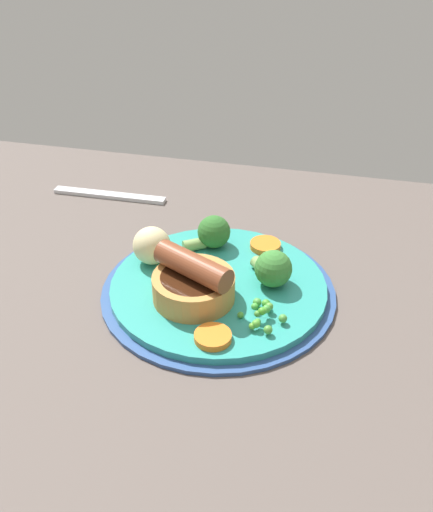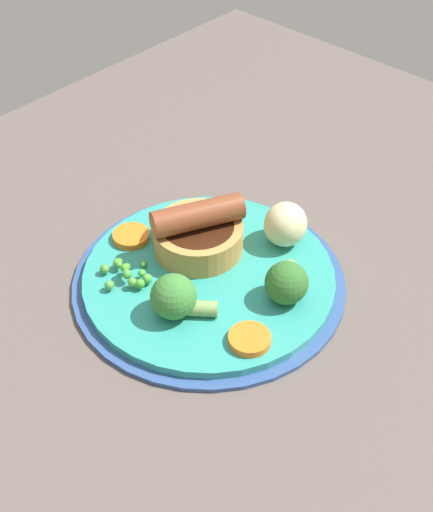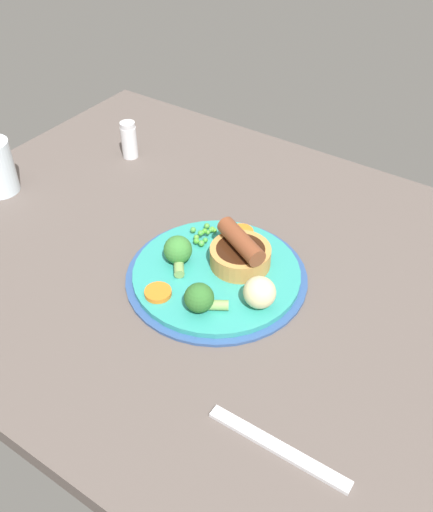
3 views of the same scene
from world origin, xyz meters
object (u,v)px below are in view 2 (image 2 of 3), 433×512
object	(u,v)px
broccoli_floret_near	(287,282)
carrot_slice_4	(250,339)
carrot_slice_5	(129,237)
sausage_pudding	(196,231)
pea_pile	(129,274)
dinner_plate	(209,279)
broccoli_floret_far	(176,297)
potato_chunk_2	(285,224)

from	to	relation	value
broccoli_floret_near	carrot_slice_4	world-z (taller)	broccoli_floret_near
broccoli_floret_near	carrot_slice_5	world-z (taller)	broccoli_floret_near
sausage_pudding	pea_pile	world-z (taller)	sausage_pudding
dinner_plate	carrot_slice_5	world-z (taller)	carrot_slice_5
carrot_slice_5	carrot_slice_4	bearing A→B (deg)	-96.51
pea_pile	carrot_slice_5	bearing A→B (deg)	48.27
carrot_slice_5	broccoli_floret_near	bearing A→B (deg)	-75.26
pea_pile	sausage_pudding	bearing A→B (deg)	-9.73
pea_pile	carrot_slice_4	size ratio (longest dim) A/B	1.37
broccoli_floret_far	carrot_slice_4	size ratio (longest dim) A/B	1.49
pea_pile	broccoli_floret_far	size ratio (longest dim) A/B	0.92
carrot_slice_4	carrot_slice_5	distance (cm)	18.91
carrot_slice_4	carrot_slice_5	world-z (taller)	same
potato_chunk_2	carrot_slice_5	distance (cm)	16.63
pea_pile	broccoli_floret_near	xyz separation A→B (cm)	(8.77, -12.94, 1.19)
sausage_pudding	carrot_slice_4	xyz separation A→B (cm)	(-6.20, -12.74, -1.83)
broccoli_floret_near	dinner_plate	bearing A→B (deg)	-104.01
dinner_plate	broccoli_floret_far	size ratio (longest dim) A/B	4.73
pea_pile	potato_chunk_2	bearing A→B (deg)	-26.78
broccoli_floret_near	pea_pile	bearing A→B (deg)	-88.50
broccoli_floret_near	broccoli_floret_far	world-z (taller)	broccoli_floret_far
dinner_plate	sausage_pudding	size ratio (longest dim) A/B	2.86
potato_chunk_2	carrot_slice_4	size ratio (longest dim) A/B	1.21
dinner_plate	potato_chunk_2	distance (cm)	9.91
pea_pile	broccoli_floret_near	bearing A→B (deg)	-55.89
sausage_pudding	broccoli_floret_near	world-z (taller)	sausage_pudding
broccoli_floret_near	carrot_slice_4	size ratio (longest dim) A/B	1.51
sausage_pudding	carrot_slice_5	distance (cm)	7.51
sausage_pudding	pea_pile	distance (cm)	8.43
carrot_slice_5	potato_chunk_2	bearing A→B (deg)	-48.15
sausage_pudding	potato_chunk_2	world-z (taller)	sausage_pudding
pea_pile	broccoli_floret_near	world-z (taller)	broccoli_floret_near
broccoli_floret_near	carrot_slice_5	xyz separation A→B (cm)	(-4.63, 17.59, -1.65)
dinner_plate	broccoli_floret_far	distance (cm)	6.96
dinner_plate	broccoli_floret_near	xyz separation A→B (cm)	(2.63, -7.82, 2.86)
broccoli_floret_near	carrot_slice_4	distance (cm)	7.07
sausage_pudding	pea_pile	xyz separation A→B (cm)	(-8.20, 1.41, -1.38)
dinner_plate	potato_chunk_2	xyz separation A→B (cm)	(9.02, -2.52, 3.24)
carrot_slice_5	sausage_pudding	bearing A→B (deg)	-56.15
potato_chunk_2	carrot_slice_4	bearing A→B (deg)	-153.73
sausage_pudding	broccoli_floret_near	distance (cm)	11.55
broccoli_floret_far	potato_chunk_2	distance (cm)	15.18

